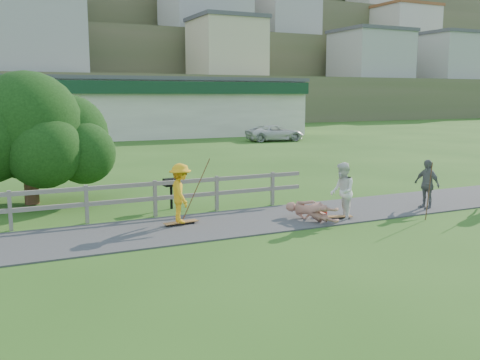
{
  "coord_description": "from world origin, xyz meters",
  "views": [
    {
      "loc": [
        -6.39,
        -11.97,
        3.61
      ],
      "look_at": [
        0.2,
        2.0,
        1.15
      ],
      "focal_mm": 40.0,
      "sensor_mm": 36.0,
      "label": 1
    }
  ],
  "objects_px": {
    "skater_rider": "(181,197)",
    "spectator_b": "(427,184)",
    "car_silver": "(41,140)",
    "bbq": "(171,194)",
    "car_white": "(275,133)",
    "tree": "(29,152)",
    "skater_fallen": "(312,211)",
    "spectator_a": "(342,192)"
  },
  "relations": [
    {
      "from": "car_silver",
      "to": "car_white",
      "type": "relative_size",
      "value": 0.92
    },
    {
      "from": "tree",
      "to": "bbq",
      "type": "height_order",
      "value": "tree"
    },
    {
      "from": "skater_rider",
      "to": "bbq",
      "type": "distance_m",
      "value": 2.37
    },
    {
      "from": "skater_rider",
      "to": "bbq",
      "type": "height_order",
      "value": "skater_rider"
    },
    {
      "from": "bbq",
      "to": "car_silver",
      "type": "bearing_deg",
      "value": 92.74
    },
    {
      "from": "car_white",
      "to": "tree",
      "type": "distance_m",
      "value": 26.6
    },
    {
      "from": "spectator_b",
      "to": "car_silver",
      "type": "distance_m",
      "value": 26.08
    },
    {
      "from": "car_white",
      "to": "bbq",
      "type": "relative_size",
      "value": 4.69
    },
    {
      "from": "skater_rider",
      "to": "spectator_b",
      "type": "height_order",
      "value": "skater_rider"
    },
    {
      "from": "car_silver",
      "to": "bbq",
      "type": "distance_m",
      "value": 20.91
    },
    {
      "from": "skater_fallen",
      "to": "bbq",
      "type": "height_order",
      "value": "bbq"
    },
    {
      "from": "skater_fallen",
      "to": "car_silver",
      "type": "xyz_separation_m",
      "value": [
        -5.2,
        24.25,
        0.37
      ]
    },
    {
      "from": "skater_rider",
      "to": "car_white",
      "type": "xyz_separation_m",
      "value": [
        15.84,
        23.23,
        -0.19
      ]
    },
    {
      "from": "skater_fallen",
      "to": "bbq",
      "type": "distance_m",
      "value": 4.63
    },
    {
      "from": "spectator_a",
      "to": "bbq",
      "type": "bearing_deg",
      "value": -106.34
    },
    {
      "from": "car_white",
      "to": "tree",
      "type": "height_order",
      "value": "tree"
    },
    {
      "from": "car_white",
      "to": "bbq",
      "type": "xyz_separation_m",
      "value": [
        -15.37,
        -20.93,
        -0.15
      ]
    },
    {
      "from": "skater_fallen",
      "to": "spectator_b",
      "type": "bearing_deg",
      "value": -18.27
    },
    {
      "from": "spectator_a",
      "to": "car_silver",
      "type": "bearing_deg",
      "value": -139.98
    },
    {
      "from": "bbq",
      "to": "skater_fallen",
      "type": "bearing_deg",
      "value": -51.24
    },
    {
      "from": "skater_rider",
      "to": "spectator_a",
      "type": "height_order",
      "value": "spectator_a"
    },
    {
      "from": "car_silver",
      "to": "tree",
      "type": "distance_m",
      "value": 18.21
    },
    {
      "from": "car_white",
      "to": "car_silver",
      "type": "bearing_deg",
      "value": 97.02
    },
    {
      "from": "skater_rider",
      "to": "spectator_a",
      "type": "bearing_deg",
      "value": -99.51
    },
    {
      "from": "skater_rider",
      "to": "tree",
      "type": "height_order",
      "value": "tree"
    },
    {
      "from": "skater_rider",
      "to": "spectator_a",
      "type": "xyz_separation_m",
      "value": [
        4.46,
        -1.34,
        0.02
      ]
    },
    {
      "from": "skater_fallen",
      "to": "spectator_b",
      "type": "height_order",
      "value": "spectator_b"
    },
    {
      "from": "car_silver",
      "to": "tree",
      "type": "height_order",
      "value": "tree"
    },
    {
      "from": "tree",
      "to": "bbq",
      "type": "distance_m",
      "value": 4.99
    },
    {
      "from": "spectator_b",
      "to": "car_white",
      "type": "height_order",
      "value": "spectator_b"
    },
    {
      "from": "car_silver",
      "to": "car_white",
      "type": "height_order",
      "value": "car_silver"
    },
    {
      "from": "spectator_a",
      "to": "bbq",
      "type": "relative_size",
      "value": 1.74
    },
    {
      "from": "skater_rider",
      "to": "spectator_b",
      "type": "distance_m",
      "value": 7.94
    },
    {
      "from": "tree",
      "to": "bbq",
      "type": "xyz_separation_m",
      "value": [
        3.99,
        -2.72,
        -1.26
      ]
    },
    {
      "from": "spectator_b",
      "to": "skater_fallen",
      "type": "bearing_deg",
      "value": -96.59
    },
    {
      "from": "spectator_a",
      "to": "tree",
      "type": "height_order",
      "value": "tree"
    },
    {
      "from": "tree",
      "to": "spectator_a",
      "type": "bearing_deg",
      "value": -38.53
    },
    {
      "from": "car_white",
      "to": "tree",
      "type": "bearing_deg",
      "value": 139.85
    },
    {
      "from": "spectator_a",
      "to": "car_white",
      "type": "bearing_deg",
      "value": -178.86
    },
    {
      "from": "bbq",
      "to": "skater_rider",
      "type": "bearing_deg",
      "value": -104.63
    },
    {
      "from": "spectator_a",
      "to": "car_white",
      "type": "height_order",
      "value": "spectator_a"
    },
    {
      "from": "spectator_b",
      "to": "tree",
      "type": "distance_m",
      "value": 12.99
    }
  ]
}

